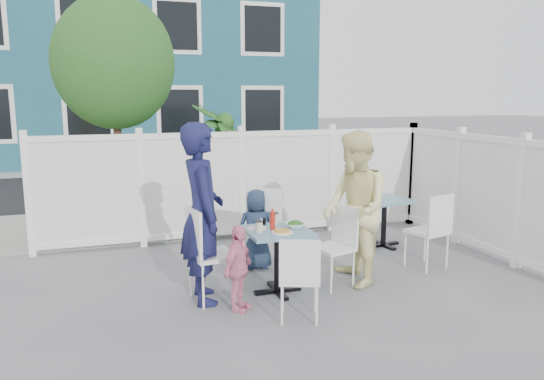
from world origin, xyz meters
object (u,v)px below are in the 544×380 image
object	(u,v)px
main_table	(278,244)
chair_back	(263,223)
chair_left	(205,247)
chair_near	(300,273)
toddler	(238,269)
boy	(257,229)
spare_table	(384,209)
woman	(355,209)
man	(202,213)
chair_right	(338,240)
utility_cabinet	(76,185)

from	to	relation	value
main_table	chair_back	bearing A→B (deg)	83.32
chair_left	chair_near	size ratio (longest dim) A/B	1.20
toddler	boy	bearing A→B (deg)	17.20
main_table	spare_table	distance (m)	2.36
woman	man	bearing A→B (deg)	-86.25
man	chair_near	bearing A→B (deg)	-137.36
man	chair_back	bearing A→B (deg)	-47.49
chair_right	woman	size ratio (longest dim) A/B	0.52
main_table	woman	xyz separation A→B (m)	(0.91, 0.01, 0.32)
chair_back	utility_cabinet	bearing A→B (deg)	-29.99
chair_right	chair_near	xyz separation A→B (m)	(-0.77, -0.81, -0.04)
woman	toddler	world-z (taller)	woman
chair_left	woman	distance (m)	1.73
spare_table	boy	world-z (taller)	boy
chair_left	spare_table	bearing A→B (deg)	104.80
utility_cabinet	main_table	size ratio (longest dim) A/B	1.89
man	toddler	size ratio (longest dim) A/B	2.14
man	spare_table	bearing A→B (deg)	-66.34
chair_right	toddler	world-z (taller)	chair_right
chair_right	man	world-z (taller)	man
woman	toddler	xyz separation A→B (m)	(-1.44, -0.34, -0.44)
spare_table	woman	xyz separation A→B (m)	(-1.10, -1.23, 0.34)
chair_back	boy	bearing A→B (deg)	20.75
boy	chair_back	bearing A→B (deg)	-172.98
chair_back	woman	size ratio (longest dim) A/B	0.56
chair_left	man	xyz separation A→B (m)	(-0.01, 0.05, 0.35)
man	toddler	xyz separation A→B (m)	(0.28, -0.39, -0.50)
toddler	utility_cabinet	bearing A→B (deg)	62.70
chair_near	toddler	size ratio (longest dim) A/B	0.96
utility_cabinet	toddler	distance (m)	4.53
woman	spare_table	bearing A→B (deg)	143.50
spare_table	main_table	bearing A→B (deg)	-148.49
spare_table	chair_right	distance (m)	1.77
chair_back	boy	world-z (taller)	boy
woman	boy	world-z (taller)	woman
utility_cabinet	chair_near	world-z (taller)	utility_cabinet
chair_near	toddler	world-z (taller)	toddler
main_table	chair_right	bearing A→B (deg)	1.86
chair_near	woman	size ratio (longest dim) A/B	0.48
woman	toddler	bearing A→B (deg)	-71.27
man	toddler	bearing A→B (deg)	-143.84
main_table	chair_left	distance (m)	0.79
chair_back	chair_near	xyz separation A→B (m)	(-0.15, -1.64, -0.09)
main_table	chair_back	distance (m)	0.86
chair_left	chair_right	distance (m)	1.51
utility_cabinet	chair_near	distance (m)	5.13
main_table	boy	size ratio (longest dim) A/B	0.71
boy	chair_left	bearing A→B (deg)	56.22
chair_left	toddler	bearing A→B (deg)	28.50
main_table	chair_back	xyz separation A→B (m)	(0.10, 0.85, 0.02)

